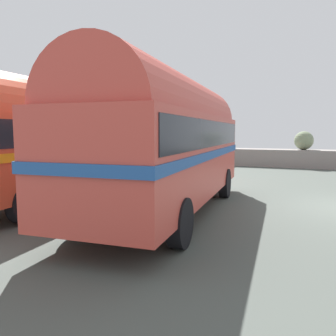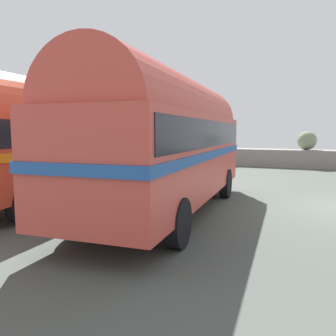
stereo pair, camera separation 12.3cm
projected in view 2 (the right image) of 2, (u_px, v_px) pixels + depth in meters
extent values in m
cube|color=gray|center=(161.00, 138.00, 25.28)|extent=(1.64, 1.68, 1.32)
cube|color=gray|center=(217.00, 139.00, 23.12)|extent=(1.57, 1.50, 1.22)
sphere|color=gray|center=(307.00, 141.00, 20.71)|extent=(1.14, 1.14, 1.14)
cylinder|color=black|center=(163.00, 180.00, 11.95)|extent=(0.36, 0.98, 0.96)
cylinder|color=black|center=(226.00, 183.00, 11.22)|extent=(0.36, 0.98, 0.96)
cylinder|color=black|center=(77.00, 214.00, 7.06)|extent=(0.36, 0.98, 0.96)
cylinder|color=black|center=(178.00, 223.00, 6.34)|extent=(0.36, 0.98, 0.96)
cube|color=#C64539|center=(168.00, 155.00, 9.03)|extent=(3.11, 8.57, 2.10)
cylinder|color=#C64539|center=(168.00, 116.00, 8.92)|extent=(2.88, 8.22, 2.20)
cube|color=#235298|center=(168.00, 153.00, 9.02)|extent=(3.16, 8.66, 0.20)
cube|color=black|center=(168.00, 134.00, 8.97)|extent=(3.12, 8.24, 0.64)
cube|color=silver|center=(205.00, 171.00, 13.13)|extent=(2.29, 0.35, 0.28)
cylinder|color=black|center=(77.00, 174.00, 13.70)|extent=(0.35, 0.98, 0.96)
cylinder|color=black|center=(125.00, 177.00, 12.94)|extent=(0.35, 0.98, 0.96)
cylinder|color=black|center=(24.00, 203.00, 8.08)|extent=(0.35, 0.98, 0.96)
cube|color=#C94B2E|center=(56.00, 152.00, 10.78)|extent=(2.98, 8.55, 2.10)
cylinder|color=#C94B2E|center=(55.00, 118.00, 10.67)|extent=(2.75, 8.20, 2.20)
cube|color=orange|center=(56.00, 150.00, 10.77)|extent=(3.03, 8.63, 0.20)
cube|color=black|center=(55.00, 133.00, 10.72)|extent=(2.99, 8.21, 0.64)
cube|color=silver|center=(120.00, 166.00, 14.85)|extent=(2.29, 0.32, 0.28)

